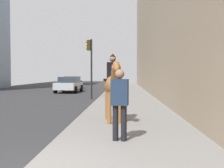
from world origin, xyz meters
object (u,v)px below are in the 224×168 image
object	(u,v)px
mounted_horse_near	(113,84)
car_far_lane	(72,82)
car_mid_lane	(69,84)
pedestrian_greeting	(120,100)
traffic_light_near_curb	(90,59)

from	to	relation	value
mounted_horse_near	car_far_lane	distance (m)	22.46
car_mid_lane	mounted_horse_near	bearing A→B (deg)	19.04
mounted_horse_near	car_far_lane	size ratio (longest dim) A/B	0.59
pedestrian_greeting	traffic_light_near_curb	size ratio (longest dim) A/B	0.42
car_mid_lane	pedestrian_greeting	bearing A→B (deg)	17.58
pedestrian_greeting	car_far_lane	distance (m)	24.96
pedestrian_greeting	mounted_horse_near	bearing A→B (deg)	13.42
pedestrian_greeting	car_far_lane	xyz separation A→B (m)	(24.27, 5.85, -0.34)
car_mid_lane	car_far_lane	xyz separation A→B (m)	(6.09, 0.90, -0.01)
traffic_light_near_curb	car_mid_lane	bearing A→B (deg)	23.17
mounted_horse_near	pedestrian_greeting	distance (m)	2.55
pedestrian_greeting	traffic_light_near_curb	distance (m)	11.96
traffic_light_near_curb	mounted_horse_near	bearing A→B (deg)	-168.23
car_mid_lane	traffic_light_near_curb	distance (m)	7.35
car_far_lane	traffic_light_near_curb	size ratio (longest dim) A/B	0.94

